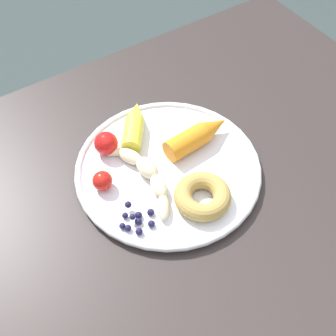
{
  "coord_description": "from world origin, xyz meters",
  "views": [
    {
      "loc": [
        -0.24,
        -0.36,
        1.37
      ],
      "look_at": [
        0.03,
        0.05,
        0.75
      ],
      "focal_mm": 48.18,
      "sensor_mm": 36.0,
      "label": 1
    }
  ],
  "objects_px": {
    "tomato_mid": "(106,143)",
    "donut": "(202,196)",
    "plate": "(168,169)",
    "tomato_near": "(102,181)",
    "carrot_yellow": "(134,125)",
    "dining_table": "(170,225)",
    "carrot_orange": "(198,136)",
    "blueberry_pile": "(137,220)",
    "banana": "(143,172)"
  },
  "relations": [
    {
      "from": "tomato_near",
      "to": "dining_table",
      "type": "bearing_deg",
      "value": -39.38
    },
    {
      "from": "plate",
      "to": "carrot_yellow",
      "type": "distance_m",
      "value": 0.11
    },
    {
      "from": "tomato_near",
      "to": "blueberry_pile",
      "type": "bearing_deg",
      "value": -81.84
    },
    {
      "from": "plate",
      "to": "carrot_yellow",
      "type": "height_order",
      "value": "carrot_yellow"
    },
    {
      "from": "dining_table",
      "to": "carrot_yellow",
      "type": "xyz_separation_m",
      "value": [
        0.02,
        0.16,
        0.12
      ]
    },
    {
      "from": "plate",
      "to": "carrot_yellow",
      "type": "xyz_separation_m",
      "value": [
        -0.01,
        0.11,
        0.02
      ]
    },
    {
      "from": "blueberry_pile",
      "to": "tomato_near",
      "type": "height_order",
      "value": "tomato_near"
    },
    {
      "from": "carrot_yellow",
      "to": "blueberry_pile",
      "type": "height_order",
      "value": "carrot_yellow"
    },
    {
      "from": "donut",
      "to": "blueberry_pile",
      "type": "distance_m",
      "value": 0.11
    },
    {
      "from": "carrot_orange",
      "to": "carrot_yellow",
      "type": "relative_size",
      "value": 1.18
    },
    {
      "from": "blueberry_pile",
      "to": "tomato_mid",
      "type": "xyz_separation_m",
      "value": [
        0.03,
        0.16,
        0.01
      ]
    },
    {
      "from": "carrot_orange",
      "to": "plate",
      "type": "bearing_deg",
      "value": -165.61
    },
    {
      "from": "dining_table",
      "to": "plate",
      "type": "height_order",
      "value": "plate"
    },
    {
      "from": "donut",
      "to": "tomato_near",
      "type": "relative_size",
      "value": 2.78
    },
    {
      "from": "blueberry_pile",
      "to": "plate",
      "type": "bearing_deg",
      "value": 32.9
    },
    {
      "from": "banana",
      "to": "blueberry_pile",
      "type": "relative_size",
      "value": 3.3
    },
    {
      "from": "tomato_near",
      "to": "donut",
      "type": "bearing_deg",
      "value": -42.89
    },
    {
      "from": "dining_table",
      "to": "banana",
      "type": "bearing_deg",
      "value": 110.11
    },
    {
      "from": "carrot_orange",
      "to": "tomato_mid",
      "type": "xyz_separation_m",
      "value": [
        -0.15,
        0.07,
        0.0
      ]
    },
    {
      "from": "carrot_orange",
      "to": "carrot_yellow",
      "type": "bearing_deg",
      "value": 133.06
    },
    {
      "from": "plate",
      "to": "tomato_mid",
      "type": "distance_m",
      "value": 0.12
    },
    {
      "from": "carrot_orange",
      "to": "donut",
      "type": "xyz_separation_m",
      "value": [
        -0.07,
        -0.11,
        -0.01
      ]
    },
    {
      "from": "dining_table",
      "to": "carrot_yellow",
      "type": "height_order",
      "value": "carrot_yellow"
    },
    {
      "from": "dining_table",
      "to": "tomato_near",
      "type": "relative_size",
      "value": 32.45
    },
    {
      "from": "banana",
      "to": "blueberry_pile",
      "type": "distance_m",
      "value": 0.09
    },
    {
      "from": "banana",
      "to": "tomato_mid",
      "type": "distance_m",
      "value": 0.09
    },
    {
      "from": "dining_table",
      "to": "tomato_mid",
      "type": "relative_size",
      "value": 25.88
    },
    {
      "from": "dining_table",
      "to": "blueberry_pile",
      "type": "relative_size",
      "value": 17.78
    },
    {
      "from": "tomato_near",
      "to": "tomato_mid",
      "type": "height_order",
      "value": "tomato_mid"
    },
    {
      "from": "plate",
      "to": "tomato_near",
      "type": "bearing_deg",
      "value": 167.41
    },
    {
      "from": "donut",
      "to": "blueberry_pile",
      "type": "xyz_separation_m",
      "value": [
        -0.11,
        0.02,
        -0.01
      ]
    },
    {
      "from": "dining_table",
      "to": "carrot_orange",
      "type": "distance_m",
      "value": 0.17
    },
    {
      "from": "dining_table",
      "to": "plate",
      "type": "distance_m",
      "value": 0.12
    },
    {
      "from": "dining_table",
      "to": "carrot_orange",
      "type": "bearing_deg",
      "value": 33.45
    },
    {
      "from": "donut",
      "to": "tomato_mid",
      "type": "height_order",
      "value": "tomato_mid"
    },
    {
      "from": "tomato_mid",
      "to": "donut",
      "type": "bearing_deg",
      "value": -65.96
    },
    {
      "from": "plate",
      "to": "tomato_mid",
      "type": "bearing_deg",
      "value": 127.82
    },
    {
      "from": "carrot_orange",
      "to": "tomato_near",
      "type": "distance_m",
      "value": 0.19
    },
    {
      "from": "tomato_mid",
      "to": "dining_table",
      "type": "bearing_deg",
      "value": -71.66
    },
    {
      "from": "blueberry_pile",
      "to": "tomato_mid",
      "type": "height_order",
      "value": "tomato_mid"
    },
    {
      "from": "carrot_yellow",
      "to": "donut",
      "type": "xyz_separation_m",
      "value": [
        0.01,
        -0.2,
        -0.0
      ]
    },
    {
      "from": "banana",
      "to": "tomato_mid",
      "type": "height_order",
      "value": "tomato_mid"
    },
    {
      "from": "dining_table",
      "to": "donut",
      "type": "distance_m",
      "value": 0.13
    },
    {
      "from": "tomato_mid",
      "to": "plate",
      "type": "bearing_deg",
      "value": -52.18
    },
    {
      "from": "carrot_yellow",
      "to": "donut",
      "type": "distance_m",
      "value": 0.2
    },
    {
      "from": "blueberry_pile",
      "to": "tomato_mid",
      "type": "relative_size",
      "value": 1.46
    },
    {
      "from": "tomato_mid",
      "to": "carrot_yellow",
      "type": "bearing_deg",
      "value": 13.01
    },
    {
      "from": "plate",
      "to": "carrot_orange",
      "type": "relative_size",
      "value": 2.46
    },
    {
      "from": "carrot_orange",
      "to": "carrot_yellow",
      "type": "height_order",
      "value": "carrot_orange"
    },
    {
      "from": "banana",
      "to": "tomato_mid",
      "type": "xyz_separation_m",
      "value": [
        -0.03,
        0.08,
        0.01
      ]
    }
  ]
}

